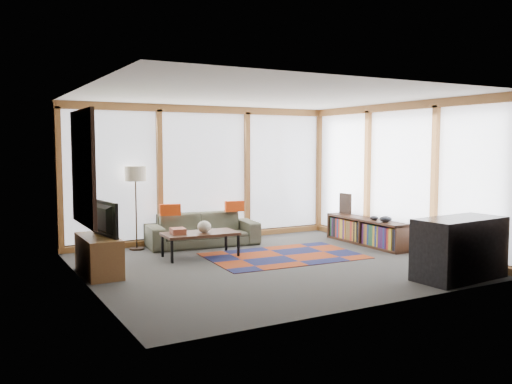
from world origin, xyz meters
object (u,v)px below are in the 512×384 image
floor_lamp (136,208)px  sofa (203,230)px  tv_console (99,255)px  bookshelf (366,232)px  coffee_table (200,245)px  television (99,219)px  bar_counter (460,248)px

floor_lamp → sofa: bearing=-9.9°
tv_console → bookshelf: bearing=-0.5°
coffee_table → television: television is taller
television → bar_counter: television is taller
floor_lamp → tv_console: bearing=-123.1°
floor_lamp → coffee_table: bearing=-56.4°
sofa → television: bearing=-142.2°
bar_counter → sofa: bearing=113.4°
coffee_table → television: bearing=-166.0°
sofa → bookshelf: sofa is taller
tv_console → bar_counter: (4.33, -2.67, 0.15)m
floor_lamp → bookshelf: size_ratio=0.76×
bookshelf → bar_counter: bearing=-102.3°
tv_console → bar_counter: 5.09m
floor_lamp → bar_counter: 5.38m
sofa → tv_console: bearing=-142.5°
floor_lamp → bar_counter: (3.31, -4.23, -0.31)m
sofa → bar_counter: (2.13, -4.02, 0.13)m
sofa → tv_console: (-2.20, -1.35, -0.02)m
sofa → bar_counter: 4.56m
coffee_table → tv_console: size_ratio=1.10×
coffee_table → bar_counter: bar_counter is taller
floor_lamp → television: floor_lamp is taller
sofa → coffee_table: sofa is taller
television → coffee_table: bearing=-84.0°
floor_lamp → tv_console: (-1.01, -1.56, -0.46)m
tv_console → bar_counter: bearing=-31.7°
bookshelf → sofa: bearing=152.6°
sofa → coffee_table: 1.02m
coffee_table → television: 1.90m
coffee_table → bookshelf: bookshelf is taller
coffee_table → tv_console: bearing=-166.2°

